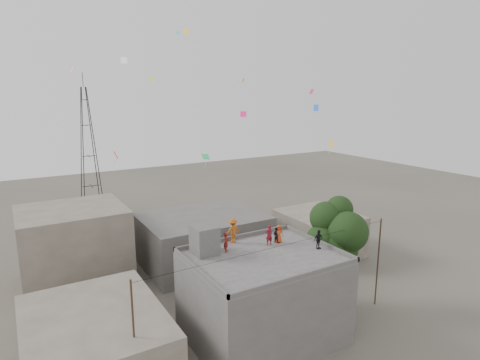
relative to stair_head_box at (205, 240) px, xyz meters
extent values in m
plane|color=#4D483F|center=(3.20, -2.60, -7.10)|extent=(140.00, 140.00, 0.00)
cube|color=#52504D|center=(3.20, -2.60, -4.10)|extent=(10.00, 8.00, 6.00)
cube|color=#53514E|center=(3.20, -2.60, -1.05)|extent=(10.00, 8.00, 0.10)
cube|color=#52504D|center=(3.20, 1.32, -0.85)|extent=(10.00, 0.15, 0.30)
cube|color=#52504D|center=(3.20, -6.53, -0.85)|extent=(10.00, 0.15, 0.30)
cube|color=#52504D|center=(8.12, -2.60, -0.85)|extent=(0.15, 8.00, 0.30)
cube|color=#52504D|center=(-1.72, -2.60, -0.85)|extent=(0.15, 8.00, 0.30)
cube|color=#52504D|center=(0.00, 0.00, 0.00)|extent=(1.60, 1.80, 2.00)
cube|color=#655D4F|center=(-7.80, -0.60, -5.10)|extent=(8.00, 10.00, 4.00)
cube|color=#52504D|center=(5.20, 11.40, -4.60)|extent=(12.00, 9.00, 5.00)
cube|color=#655D4F|center=(-6.80, 13.40, -3.60)|extent=(9.00, 8.00, 7.00)
cube|color=#655D4F|center=(17.20, 7.40, -4.90)|extent=(7.00, 8.00, 4.40)
cylinder|color=black|center=(10.40, -2.10, -5.10)|extent=(0.44, 0.44, 4.00)
cylinder|color=black|center=(10.55, -2.00, -3.50)|extent=(0.64, 0.91, 2.14)
sphere|color=black|center=(10.40, -2.10, -1.90)|extent=(3.60, 3.60, 3.60)
sphere|color=black|center=(11.50, -1.80, -1.10)|extent=(3.00, 3.00, 3.00)
sphere|color=black|center=(9.50, -1.60, -1.50)|extent=(2.80, 2.80, 2.80)
sphere|color=black|center=(10.80, -2.90, -0.50)|extent=(3.20, 3.20, 3.20)
sphere|color=black|center=(10.10, -1.20, 0.30)|extent=(2.60, 2.60, 2.60)
sphere|color=black|center=(11.20, -1.50, 0.90)|extent=(2.20, 2.20, 2.20)
cylinder|color=black|center=(-6.30, -4.10, -3.40)|extent=(0.12, 0.12, 7.40)
cylinder|color=black|center=(13.70, -3.60, -3.40)|extent=(0.12, 0.12, 7.40)
cylinder|color=black|center=(3.70, -3.85, 0.10)|extent=(20.00, 0.52, 0.02)
cylinder|color=black|center=(-1.65, 36.55, 1.90)|extent=(1.27, 1.27, 18.01)
cylinder|color=black|center=(0.05, 36.55, 1.90)|extent=(1.27, 1.27, 18.01)
cylinder|color=black|center=(0.05, 38.25, 1.90)|extent=(1.27, 1.27, 18.01)
cylinder|color=black|center=(-1.65, 38.25, 1.90)|extent=(1.27, 1.27, 18.01)
cube|color=black|center=(-0.80, 37.40, -3.50)|extent=(2.36, 0.08, 0.08)
cube|color=black|center=(-0.80, 37.40, -3.50)|extent=(0.08, 2.36, 0.08)
cube|color=black|center=(-0.80, 37.40, 1.00)|extent=(1.81, 0.08, 0.08)
cube|color=black|center=(-0.80, 37.40, 1.00)|extent=(0.08, 1.81, 0.08)
cube|color=black|center=(-0.80, 37.40, 5.50)|extent=(1.26, 0.08, 0.08)
cube|color=black|center=(-0.80, 37.40, 5.50)|extent=(0.08, 1.26, 0.08)
cube|color=black|center=(-0.80, 37.40, 9.10)|extent=(0.82, 0.08, 0.08)
cube|color=black|center=(-0.80, 37.40, 9.10)|extent=(0.08, 0.82, 0.08)
cylinder|color=black|center=(-0.80, 37.40, 11.90)|extent=(0.08, 0.08, 2.00)
imported|color=maroon|center=(4.78, -0.96, -0.24)|extent=(0.57, 0.38, 1.51)
imported|color=#CC4417|center=(5.68, -0.94, -0.32)|extent=(0.79, 0.69, 1.35)
imported|color=black|center=(5.53, -0.84, -0.41)|extent=(0.69, 0.73, 1.19)
imported|color=black|center=(7.40, -3.40, -0.30)|extent=(0.86, 0.44, 1.40)
imported|color=#B15314|center=(2.72, 0.80, -0.07)|extent=(1.21, 0.71, 1.86)
imported|color=maroon|center=(1.42, -0.53, -0.29)|extent=(0.60, 0.62, 1.43)
plane|color=red|center=(-5.30, 1.65, 6.17)|extent=(0.21, 0.50, 0.46)
plane|color=#FF287C|center=(4.88, 2.89, 8.39)|extent=(0.48, 0.39, 0.45)
plane|color=#FEFF27|center=(0.77, 11.92, 11.23)|extent=(0.43, 0.34, 0.31)
plane|color=blue|center=(13.20, 4.03, 8.70)|extent=(0.58, 0.02, 0.58)
plane|color=white|center=(-2.49, 8.86, 12.50)|extent=(0.53, 0.31, 0.48)
plane|color=orange|center=(10.88, 12.86, 11.33)|extent=(0.38, 0.29, 0.32)
plane|color=#31BA6D|center=(0.37, 0.34, 5.75)|extent=(0.56, 0.61, 0.44)
plane|color=#E9375F|center=(14.02, 5.69, 10.13)|extent=(0.51, 0.30, 0.45)
plane|color=orange|center=(-0.38, 1.34, 13.88)|extent=(0.42, 0.39, 0.30)
plane|color=#4CC3E6|center=(4.82, 15.57, 15.90)|extent=(0.33, 0.27, 0.31)
plane|color=#EF4BB0|center=(-7.23, 3.22, 11.38)|extent=(0.23, 0.44, 0.37)
plane|color=gold|center=(10.69, -0.78, 6.08)|extent=(0.66, 0.40, 0.59)
camera|label=1|loc=(-11.29, -23.94, 9.92)|focal=30.00mm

